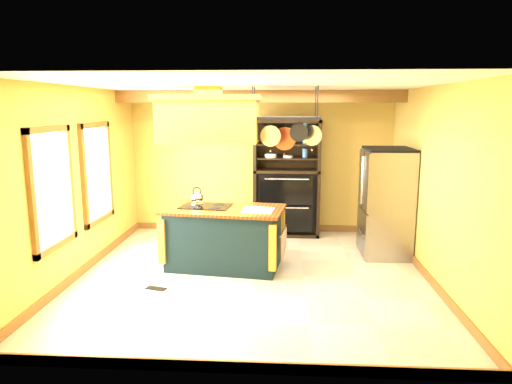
# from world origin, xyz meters

# --- Properties ---
(floor) EXTENTS (5.00, 5.00, 0.00)m
(floor) POSITION_xyz_m (0.00, 0.00, 0.00)
(floor) COLOR beige
(floor) RESTS_ON ground
(ceiling) EXTENTS (5.00, 5.00, 0.00)m
(ceiling) POSITION_xyz_m (0.00, 0.00, 2.70)
(ceiling) COLOR white
(ceiling) RESTS_ON wall_back
(wall_back) EXTENTS (5.00, 0.02, 2.70)m
(wall_back) POSITION_xyz_m (0.00, 2.50, 1.35)
(wall_back) COLOR gold
(wall_back) RESTS_ON floor
(wall_front) EXTENTS (5.00, 0.02, 2.70)m
(wall_front) POSITION_xyz_m (0.00, -2.50, 1.35)
(wall_front) COLOR gold
(wall_front) RESTS_ON floor
(wall_left) EXTENTS (0.02, 5.00, 2.70)m
(wall_left) POSITION_xyz_m (-2.50, 0.00, 1.35)
(wall_left) COLOR gold
(wall_left) RESTS_ON floor
(wall_right) EXTENTS (0.02, 5.00, 2.70)m
(wall_right) POSITION_xyz_m (2.50, 0.00, 1.35)
(wall_right) COLOR gold
(wall_right) RESTS_ON floor
(ceiling_beam) EXTENTS (5.00, 0.15, 0.20)m
(ceiling_beam) POSITION_xyz_m (0.00, 1.70, 2.59)
(ceiling_beam) COLOR brown
(ceiling_beam) RESTS_ON ceiling
(window_near) EXTENTS (0.06, 1.06, 1.56)m
(window_near) POSITION_xyz_m (-2.47, -0.80, 1.40)
(window_near) COLOR brown
(window_near) RESTS_ON wall_left
(window_far) EXTENTS (0.06, 1.06, 1.56)m
(window_far) POSITION_xyz_m (-2.47, 0.60, 1.40)
(window_far) COLOR brown
(window_far) RESTS_ON wall_left
(kitchen_island) EXTENTS (1.89, 1.21, 1.11)m
(kitchen_island) POSITION_xyz_m (-0.46, 0.36, 0.47)
(kitchen_island) COLOR black
(kitchen_island) RESTS_ON floor
(range_hood) EXTENTS (1.51, 0.85, 0.80)m
(range_hood) POSITION_xyz_m (-0.65, 0.36, 2.26)
(range_hood) COLOR gold
(range_hood) RESTS_ON ceiling
(pot_rack) EXTENTS (1.08, 0.50, 0.92)m
(pot_rack) POSITION_xyz_m (0.45, 0.37, 2.15)
(pot_rack) COLOR black
(pot_rack) RESTS_ON ceiling
(refrigerator) EXTENTS (0.75, 0.88, 1.73)m
(refrigerator) POSITION_xyz_m (2.11, 1.11, 0.84)
(refrigerator) COLOR gray
(refrigerator) RESTS_ON floor
(hutch) EXTENTS (1.24, 0.56, 2.19)m
(hutch) POSITION_xyz_m (0.49, 2.26, 0.86)
(hutch) COLOR black
(hutch) RESTS_ON floor
(floor_register) EXTENTS (0.30, 0.19, 0.01)m
(floor_register) POSITION_xyz_m (-1.26, -0.58, 0.01)
(floor_register) COLOR black
(floor_register) RESTS_ON floor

